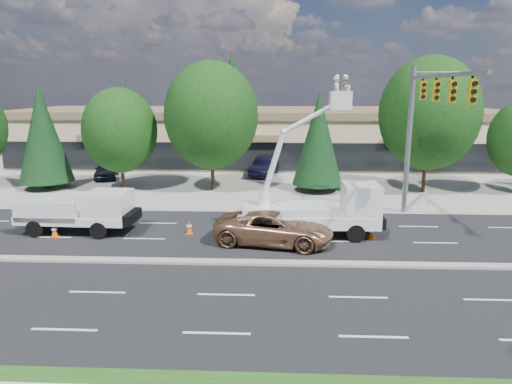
{
  "coord_description": "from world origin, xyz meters",
  "views": [
    {
      "loc": [
        1.85,
        -19.2,
        7.71
      ],
      "look_at": [
        0.83,
        3.95,
        2.4
      ],
      "focal_mm": 32.0,
      "sensor_mm": 36.0,
      "label": 1
    }
  ],
  "objects_px": {
    "signal_mast": "(422,118)",
    "minivan": "(274,228)",
    "bucket_truck": "(319,204)",
    "utility_pickup": "(83,216)"
  },
  "relations": [
    {
      "from": "utility_pickup",
      "to": "bucket_truck",
      "type": "distance_m",
      "value": 12.74
    },
    {
      "from": "signal_mast",
      "to": "bucket_truck",
      "type": "height_order",
      "value": "signal_mast"
    },
    {
      "from": "bucket_truck",
      "to": "minivan",
      "type": "height_order",
      "value": "bucket_truck"
    },
    {
      "from": "utility_pickup",
      "to": "minivan",
      "type": "relative_size",
      "value": 1.02
    },
    {
      "from": "utility_pickup",
      "to": "minivan",
      "type": "height_order",
      "value": "utility_pickup"
    },
    {
      "from": "signal_mast",
      "to": "minivan",
      "type": "bearing_deg",
      "value": -152.74
    },
    {
      "from": "utility_pickup",
      "to": "minivan",
      "type": "distance_m",
      "value": 10.45
    },
    {
      "from": "signal_mast",
      "to": "utility_pickup",
      "type": "relative_size",
      "value": 1.68
    },
    {
      "from": "signal_mast",
      "to": "utility_pickup",
      "type": "distance_m",
      "value": 19.5
    },
    {
      "from": "bucket_truck",
      "to": "minivan",
      "type": "xyz_separation_m",
      "value": [
        -2.35,
        -1.4,
        -0.92
      ]
    }
  ]
}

